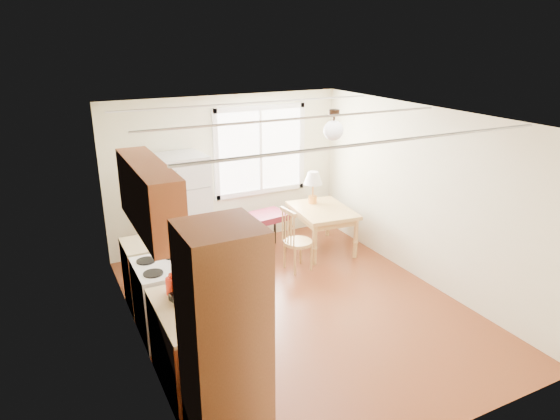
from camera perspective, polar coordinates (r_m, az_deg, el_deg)
room_shell at (r=6.15m, az=2.31°, el=-1.01°), size 4.60×5.60×2.62m
kitchen_run at (r=5.20m, az=-11.26°, el=-10.42°), size 0.65×3.40×2.20m
window_unit at (r=8.45m, az=-2.25°, el=6.80°), size 1.64×0.05×1.51m
pendant_light at (r=6.57m, az=6.13°, el=9.16°), size 0.26×0.26×0.40m
refrigerator at (r=7.83m, az=-11.00°, el=0.11°), size 0.76×0.76×1.71m
bench at (r=8.02m, az=-3.64°, el=-1.35°), size 1.41×0.69×0.62m
dining_table at (r=8.19m, az=4.84°, el=-0.52°), size 0.97×1.22×0.71m
chair at (r=7.43m, az=1.48°, el=-3.01°), size 0.44×0.43×0.98m
table_lamp at (r=8.29m, az=3.80°, el=3.39°), size 0.31×0.31×0.54m
coffee_maker at (r=5.04m, az=-11.18°, el=-9.02°), size 0.23×0.27×0.35m
kettle at (r=5.23m, az=-12.28°, el=-8.38°), size 0.12×0.12×0.23m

